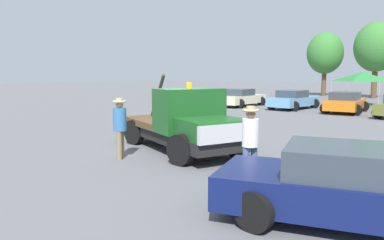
% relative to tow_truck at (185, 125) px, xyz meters
% --- Properties ---
extents(ground_plane, '(160.00, 160.00, 0.00)m').
position_rel_tow_truck_xyz_m(ground_plane, '(-0.31, 0.11, -0.90)').
color(ground_plane, slate).
extents(tow_truck, '(5.75, 3.60, 2.51)m').
position_rel_tow_truck_xyz_m(tow_truck, '(0.00, 0.00, 0.00)').
color(tow_truck, black).
rests_on(tow_truck, ground).
extents(foreground_car, '(5.18, 3.40, 1.34)m').
position_rel_tow_truck_xyz_m(foreground_car, '(6.18, -2.43, -0.25)').
color(foreground_car, '#0F194C').
rests_on(foreground_car, ground).
extents(person_near_truck, '(0.40, 0.40, 1.79)m').
position_rel_tow_truck_xyz_m(person_near_truck, '(3.38, -1.44, 0.16)').
color(person_near_truck, '#475B84').
rests_on(person_near_truck, ground).
extents(person_at_hood, '(0.40, 0.40, 1.82)m').
position_rel_tow_truck_xyz_m(person_at_hood, '(-0.79, -2.01, 0.17)').
color(person_at_hood, '#847051').
rests_on(person_at_hood, ground).
extents(parked_car_cream, '(2.65, 4.69, 1.34)m').
position_rel_tow_truck_xyz_m(parked_car_cream, '(-8.10, 15.06, -0.25)').
color(parked_car_cream, beige).
rests_on(parked_car_cream, ground).
extents(parked_car_skyblue, '(2.48, 4.51, 1.34)m').
position_rel_tow_truck_xyz_m(parked_car_skyblue, '(-4.04, 15.71, -0.25)').
color(parked_car_skyblue, '#669ED1').
rests_on(parked_car_skyblue, ground).
extents(parked_car_orange, '(2.87, 4.43, 1.34)m').
position_rel_tow_truck_xyz_m(parked_car_orange, '(-0.41, 15.64, -0.25)').
color(parked_car_orange, orange).
rests_on(parked_car_orange, ground).
extents(canopy_tent_green, '(3.52, 3.52, 2.61)m').
position_rel_tow_truck_xyz_m(canopy_tent_green, '(-1.38, 21.89, 1.34)').
color(canopy_tent_green, '#9E9EA3').
rests_on(canopy_tent_green, ground).
extents(tree_left, '(3.89, 3.89, 6.95)m').
position_rel_tow_truck_xyz_m(tree_left, '(-8.54, 32.03, 3.76)').
color(tree_left, brown).
rests_on(tree_left, ground).
extents(tree_center, '(4.23, 4.23, 7.55)m').
position_rel_tow_truck_xyz_m(tree_center, '(-3.14, 31.41, 4.17)').
color(tree_center, brown).
rests_on(tree_center, ground).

